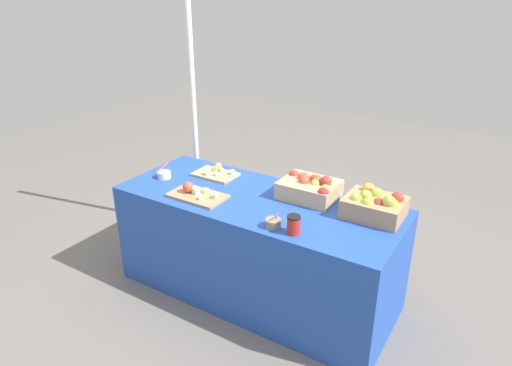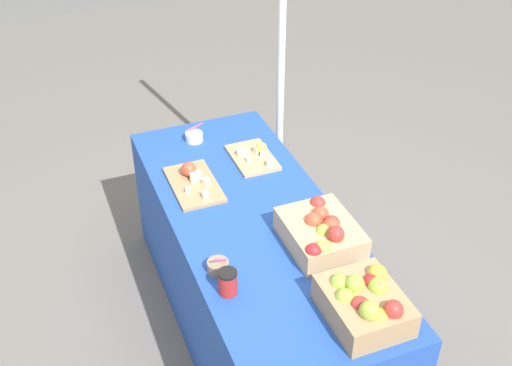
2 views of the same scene
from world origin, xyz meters
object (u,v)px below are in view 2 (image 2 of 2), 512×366
object	(u,v)px
cutting_board_front	(193,181)
cutting_board_back	(254,156)
tent_pole	(282,48)
apple_crate_left	(364,302)
apple_crate_middle	(321,232)
coffee_cup	(228,282)
sample_bowl_near	(218,266)
sample_bowl_mid	(194,137)

from	to	relation	value
cutting_board_front	cutting_board_back	size ratio (longest dim) A/B	1.21
tent_pole	apple_crate_left	bearing A→B (deg)	-12.52
apple_crate_middle	tent_pole	world-z (taller)	tent_pole
cutting_board_back	coffee_cup	distance (m)	1.00
apple_crate_left	sample_bowl_near	size ratio (longest dim) A/B	3.28
apple_crate_left	tent_pole	xyz separation A→B (m)	(-1.67, 0.37, 0.30)
apple_crate_middle	sample_bowl_near	world-z (taller)	apple_crate_middle
sample_bowl_mid	tent_pole	xyz separation A→B (m)	(-0.19, 0.60, 0.35)
apple_crate_left	cutting_board_back	distance (m)	1.20
sample_bowl_mid	tent_pole	world-z (taller)	tent_pole
tent_pole	apple_crate_middle	bearing A→B (deg)	-15.33
cutting_board_front	sample_bowl_near	size ratio (longest dim) A/B	3.62
cutting_board_front	tent_pole	bearing A→B (deg)	128.94
cutting_board_back	sample_bowl_near	size ratio (longest dim) A/B	2.98
apple_crate_left	sample_bowl_mid	distance (m)	1.50
apple_crate_left	coffee_cup	bearing A→B (deg)	-125.37
coffee_cup	apple_crate_left	bearing A→B (deg)	54.63
cutting_board_back	sample_bowl_mid	world-z (taller)	sample_bowl_mid
apple_crate_left	cutting_board_front	bearing A→B (deg)	-162.07
apple_crate_left	apple_crate_middle	distance (m)	0.45
cutting_board_front	sample_bowl_mid	xyz separation A→B (m)	(-0.40, 0.13, 0.01)
apple_crate_left	cutting_board_back	bearing A→B (deg)	179.19
cutting_board_back	sample_bowl_mid	xyz separation A→B (m)	(-0.29, -0.24, 0.01)
cutting_board_front	coffee_cup	xyz separation A→B (m)	(0.77, -0.09, 0.04)
sample_bowl_near	cutting_board_front	bearing A→B (deg)	172.24
apple_crate_middle	tent_pole	distance (m)	1.31
sample_bowl_near	tent_pole	distance (m)	1.51
cutting_board_front	coffee_cup	distance (m)	0.78
apple_crate_middle	cutting_board_back	size ratio (longest dim) A/B	1.16
apple_crate_middle	coffee_cup	xyz separation A→B (m)	(0.13, -0.48, -0.01)
sample_bowl_mid	sample_bowl_near	bearing A→B (deg)	-11.68
cutting_board_front	sample_bowl_mid	world-z (taller)	sample_bowl_mid
cutting_board_back	apple_crate_left	bearing A→B (deg)	-0.81
apple_crate_middle	sample_bowl_mid	xyz separation A→B (m)	(-1.04, -0.26, -0.04)
cutting_board_back	coffee_cup	xyz separation A→B (m)	(0.88, -0.46, 0.04)
cutting_board_front	sample_bowl_near	world-z (taller)	sample_bowl_near
cutting_board_front	apple_crate_left	bearing A→B (deg)	17.93
cutting_board_front	tent_pole	size ratio (longest dim) A/B	0.17
cutting_board_back	tent_pole	bearing A→B (deg)	143.27
cutting_board_front	sample_bowl_mid	size ratio (longest dim) A/B	3.51
sample_bowl_near	sample_bowl_mid	distance (m)	1.06
apple_crate_left	coffee_cup	size ratio (longest dim) A/B	3.12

